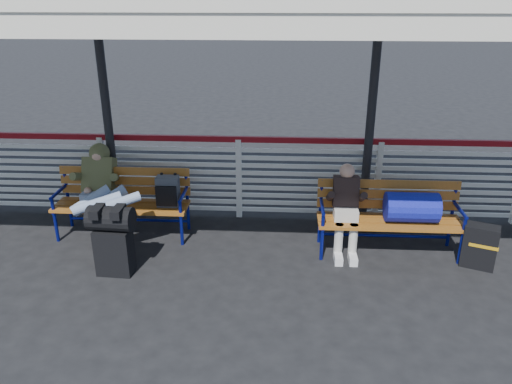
# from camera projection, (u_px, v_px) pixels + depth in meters

# --- Properties ---
(ground) EXTENTS (60.00, 60.00, 0.00)m
(ground) POSITION_uv_depth(u_px,v_px,m) (225.00, 286.00, 5.74)
(ground) COLOR black
(ground) RESTS_ON ground
(fence) EXTENTS (12.08, 0.08, 1.24)m
(fence) POSITION_uv_depth(u_px,v_px,m) (239.00, 175.00, 7.25)
(fence) COLOR silver
(fence) RESTS_ON ground
(canopy) EXTENTS (12.60, 3.60, 3.16)m
(canopy) POSITION_uv_depth(u_px,v_px,m) (227.00, 2.00, 5.39)
(canopy) COLOR silver
(canopy) RESTS_ON ground
(luggage_stack) EXTENTS (0.54, 0.32, 0.86)m
(luggage_stack) POSITION_uv_depth(u_px,v_px,m) (113.00, 238.00, 5.83)
(luggage_stack) COLOR black
(luggage_stack) RESTS_ON ground
(bench_left) EXTENTS (1.80, 0.56, 0.92)m
(bench_left) POSITION_uv_depth(u_px,v_px,m) (134.00, 195.00, 6.75)
(bench_left) COLOR #A2591F
(bench_left) RESTS_ON ground
(bench_right) EXTENTS (1.80, 0.56, 0.92)m
(bench_right) POSITION_uv_depth(u_px,v_px,m) (402.00, 209.00, 6.24)
(bench_right) COLOR #A2591F
(bench_right) RESTS_ON ground
(traveler_man) EXTENTS (0.94, 1.64, 0.77)m
(traveler_man) POSITION_uv_depth(u_px,v_px,m) (102.00, 195.00, 6.39)
(traveler_man) COLOR #8FA3C1
(traveler_man) RESTS_ON ground
(companion_person) EXTENTS (0.32, 0.66, 1.15)m
(companion_person) POSITION_uv_depth(u_px,v_px,m) (346.00, 209.00, 6.29)
(companion_person) COLOR #BDB7AB
(companion_person) RESTS_ON ground
(suitcase_side) EXTENTS (0.44, 0.36, 0.54)m
(suitcase_side) POSITION_uv_depth(u_px,v_px,m) (479.00, 246.00, 6.05)
(suitcase_side) COLOR black
(suitcase_side) RESTS_ON ground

